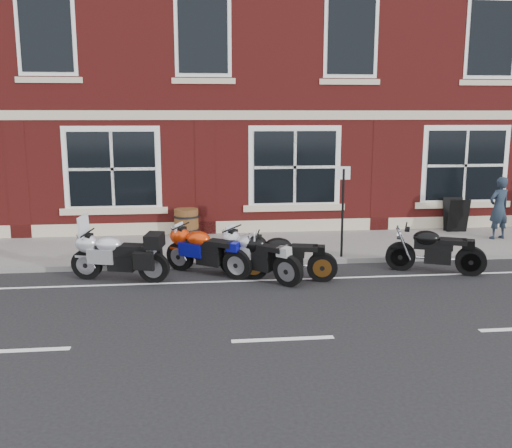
# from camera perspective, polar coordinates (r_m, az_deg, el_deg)

# --- Properties ---
(ground) EXTENTS (80.00, 80.00, 0.00)m
(ground) POSITION_cam_1_polar(r_m,az_deg,el_deg) (11.80, 0.43, -5.94)
(ground) COLOR black
(ground) RESTS_ON ground
(sidewalk) EXTENTS (30.00, 3.00, 0.12)m
(sidewalk) POSITION_cam_1_polar(r_m,az_deg,el_deg) (14.67, -0.94, -2.34)
(sidewalk) COLOR slate
(sidewalk) RESTS_ON ground
(kerb) EXTENTS (30.00, 0.16, 0.12)m
(kerb) POSITION_cam_1_polar(r_m,az_deg,el_deg) (13.15, -0.29, -3.91)
(kerb) COLOR slate
(kerb) RESTS_ON ground
(pub_building) EXTENTS (24.00, 12.00, 12.00)m
(pub_building) POSITION_cam_1_polar(r_m,az_deg,el_deg) (21.91, -2.92, 17.66)
(pub_building) COLOR maroon
(pub_building) RESTS_ON ground
(moto_touring_silver) EXTENTS (2.08, 0.76, 1.40)m
(moto_touring_silver) POSITION_cam_1_polar(r_m,az_deg,el_deg) (12.20, -13.73, -2.93)
(moto_touring_silver) COLOR black
(moto_touring_silver) RESTS_ON ground
(moto_sport_red) EXTENTS (1.82, 1.35, 0.96)m
(moto_sport_red) POSITION_cam_1_polar(r_m,az_deg,el_deg) (12.36, -4.93, -2.56)
(moto_sport_red) COLOR black
(moto_sport_red) RESTS_ON ground
(moto_sport_black) EXTENTS (2.03, 0.59, 0.93)m
(moto_sport_black) POSITION_cam_1_polar(r_m,az_deg,el_deg) (11.90, 3.01, -3.16)
(moto_sport_black) COLOR black
(moto_sport_black) RESTS_ON ground
(moto_sport_silver) EXTENTS (1.65, 1.59, 0.97)m
(moto_sport_silver) POSITION_cam_1_polar(r_m,az_deg,el_deg) (11.93, 0.17, -2.99)
(moto_sport_silver) COLOR black
(moto_sport_silver) RESTS_ON ground
(moto_naked_black) EXTENTS (1.99, 0.98, 0.95)m
(moto_naked_black) POSITION_cam_1_polar(r_m,az_deg,el_deg) (13.03, 17.33, -2.34)
(moto_naked_black) COLOR black
(moto_naked_black) RESTS_ON ground
(pedestrian_left) EXTENTS (0.69, 0.53, 1.67)m
(pedestrian_left) POSITION_cam_1_polar(r_m,az_deg,el_deg) (16.58, 23.12, 1.48)
(pedestrian_left) COLOR #1C2733
(pedestrian_left) RESTS_ON sidewalk
(a_board_sign) EXTENTS (0.60, 0.43, 0.96)m
(a_board_sign) POSITION_cam_1_polar(r_m,az_deg,el_deg) (17.25, 19.35, 0.87)
(a_board_sign) COLOR black
(a_board_sign) RESTS_ON sidewalk
(barrel_planter) EXTENTS (0.69, 0.69, 0.77)m
(barrel_planter) POSITION_cam_1_polar(r_m,az_deg,el_deg) (15.70, -6.98, 0.12)
(barrel_planter) COLOR #451F12
(barrel_planter) RESTS_ON sidewalk
(parking_sign) EXTENTS (0.30, 0.08, 2.13)m
(parking_sign) POSITION_cam_1_polar(r_m,az_deg,el_deg) (13.39, 8.68, 1.88)
(parking_sign) COLOR black
(parking_sign) RESTS_ON sidewalk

